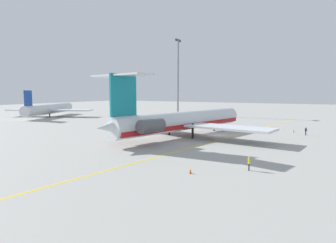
{
  "coord_description": "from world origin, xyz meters",
  "views": [
    {
      "loc": [
        -58.81,
        -21.31,
        9.46
      ],
      "look_at": [
        -4.91,
        9.41,
        2.92
      ],
      "focal_mm": 30.41,
      "sensor_mm": 36.0,
      "label": 1
    }
  ],
  "objects_px": {
    "airliner_mid_left": "(51,109)",
    "ground_crew_near_tail": "(306,130)",
    "ground_crew_starboard": "(187,119)",
    "safety_cone_wingtip": "(293,131)",
    "safety_cone_nose": "(190,171)",
    "safety_cone_tail": "(177,121)",
    "light_mast": "(178,75)",
    "main_jetliner": "(181,121)",
    "ground_crew_near_nose": "(163,120)",
    "ground_crew_portside": "(249,162)"
  },
  "relations": [
    {
      "from": "airliner_mid_left",
      "to": "ground_crew_near_tail",
      "type": "distance_m",
      "value": 88.48
    },
    {
      "from": "ground_crew_near_tail",
      "to": "ground_crew_starboard",
      "type": "height_order",
      "value": "ground_crew_near_tail"
    },
    {
      "from": "safety_cone_wingtip",
      "to": "safety_cone_nose",
      "type": "bearing_deg",
      "value": 171.22
    },
    {
      "from": "safety_cone_wingtip",
      "to": "safety_cone_tail",
      "type": "distance_m",
      "value": 35.72
    },
    {
      "from": "airliner_mid_left",
      "to": "light_mast",
      "type": "relative_size",
      "value": 1.06
    },
    {
      "from": "main_jetliner",
      "to": "safety_cone_tail",
      "type": "distance_m",
      "value": 30.93
    },
    {
      "from": "ground_crew_near_nose",
      "to": "safety_cone_wingtip",
      "type": "height_order",
      "value": "ground_crew_near_nose"
    },
    {
      "from": "ground_crew_near_tail",
      "to": "light_mast",
      "type": "bearing_deg",
      "value": 54.69
    },
    {
      "from": "main_jetliner",
      "to": "ground_crew_near_tail",
      "type": "bearing_deg",
      "value": -43.35
    },
    {
      "from": "ground_crew_near_nose",
      "to": "safety_cone_nose",
      "type": "height_order",
      "value": "ground_crew_near_nose"
    },
    {
      "from": "ground_crew_near_tail",
      "to": "light_mast",
      "type": "height_order",
      "value": "light_mast"
    },
    {
      "from": "main_jetliner",
      "to": "safety_cone_nose",
      "type": "relative_size",
      "value": 76.99
    },
    {
      "from": "safety_cone_nose",
      "to": "safety_cone_tail",
      "type": "height_order",
      "value": "same"
    },
    {
      "from": "main_jetliner",
      "to": "safety_cone_nose",
      "type": "xyz_separation_m",
      "value": [
        -23.53,
        -13.31,
        -3.12
      ]
    },
    {
      "from": "ground_crew_near_nose",
      "to": "ground_crew_starboard",
      "type": "relative_size",
      "value": 0.95
    },
    {
      "from": "airliner_mid_left",
      "to": "ground_crew_starboard",
      "type": "height_order",
      "value": "airliner_mid_left"
    },
    {
      "from": "safety_cone_nose",
      "to": "ground_crew_portside",
      "type": "bearing_deg",
      "value": -50.07
    },
    {
      "from": "main_jetliner",
      "to": "airliner_mid_left",
      "type": "relative_size",
      "value": 1.33
    },
    {
      "from": "airliner_mid_left",
      "to": "ground_crew_portside",
      "type": "relative_size",
      "value": 18.53
    },
    {
      "from": "ground_crew_near_nose",
      "to": "ground_crew_starboard",
      "type": "height_order",
      "value": "ground_crew_starboard"
    },
    {
      "from": "ground_crew_portside",
      "to": "safety_cone_wingtip",
      "type": "xyz_separation_m",
      "value": [
        37.77,
        -0.97,
        -0.81
      ]
    },
    {
      "from": "ground_crew_near_tail",
      "to": "safety_cone_nose",
      "type": "relative_size",
      "value": 3.22
    },
    {
      "from": "ground_crew_starboard",
      "to": "safety_cone_nose",
      "type": "height_order",
      "value": "ground_crew_starboard"
    },
    {
      "from": "ground_crew_near_nose",
      "to": "safety_cone_wingtip",
      "type": "bearing_deg",
      "value": -143.36
    },
    {
      "from": "safety_cone_nose",
      "to": "light_mast",
      "type": "height_order",
      "value": "light_mast"
    },
    {
      "from": "airliner_mid_left",
      "to": "safety_cone_nose",
      "type": "height_order",
      "value": "airliner_mid_left"
    },
    {
      "from": "ground_crew_starboard",
      "to": "light_mast",
      "type": "bearing_deg",
      "value": -65.67
    },
    {
      "from": "safety_cone_nose",
      "to": "safety_cone_wingtip",
      "type": "bearing_deg",
      "value": -8.78
    },
    {
      "from": "ground_crew_near_nose",
      "to": "ground_crew_near_tail",
      "type": "xyz_separation_m",
      "value": [
        -4.45,
        -38.6,
        0.07
      ]
    },
    {
      "from": "ground_crew_portside",
      "to": "ground_crew_starboard",
      "type": "height_order",
      "value": "ground_crew_starboard"
    },
    {
      "from": "ground_crew_near_tail",
      "to": "ground_crew_starboard",
      "type": "xyz_separation_m",
      "value": [
        11.46,
        34.1,
        -0.01
      ]
    },
    {
      "from": "airliner_mid_left",
      "to": "ground_crew_portside",
      "type": "bearing_deg",
      "value": -137.85
    },
    {
      "from": "airliner_mid_left",
      "to": "safety_cone_nose",
      "type": "relative_size",
      "value": 57.77
    },
    {
      "from": "main_jetliner",
      "to": "ground_crew_near_nose",
      "type": "bearing_deg",
      "value": 51.65
    },
    {
      "from": "ground_crew_portside",
      "to": "safety_cone_tail",
      "type": "height_order",
      "value": "ground_crew_portside"
    },
    {
      "from": "ground_crew_portside",
      "to": "light_mast",
      "type": "relative_size",
      "value": 0.06
    },
    {
      "from": "safety_cone_wingtip",
      "to": "light_mast",
      "type": "distance_m",
      "value": 57.98
    },
    {
      "from": "safety_cone_tail",
      "to": "light_mast",
      "type": "relative_size",
      "value": 0.02
    },
    {
      "from": "ground_crew_starboard",
      "to": "ground_crew_near_nose",
      "type": "bearing_deg",
      "value": 47.72
    },
    {
      "from": "airliner_mid_left",
      "to": "ground_crew_near_nose",
      "type": "xyz_separation_m",
      "value": [
        0.49,
        -49.77,
        -1.85
      ]
    },
    {
      "from": "airliner_mid_left",
      "to": "ground_crew_portside",
      "type": "distance_m",
      "value": 92.73
    },
    {
      "from": "ground_crew_portside",
      "to": "safety_cone_wingtip",
      "type": "relative_size",
      "value": 3.12
    },
    {
      "from": "ground_crew_near_nose",
      "to": "safety_cone_tail",
      "type": "bearing_deg",
      "value": -59.44
    },
    {
      "from": "ground_crew_near_nose",
      "to": "safety_cone_tail",
      "type": "height_order",
      "value": "ground_crew_near_nose"
    },
    {
      "from": "safety_cone_tail",
      "to": "light_mast",
      "type": "bearing_deg",
      "value": 27.42
    },
    {
      "from": "ground_crew_starboard",
      "to": "safety_cone_nose",
      "type": "xyz_separation_m",
      "value": [
        -50.24,
        -24.67,
        -0.83
      ]
    },
    {
      "from": "safety_cone_tail",
      "to": "ground_crew_starboard",
      "type": "bearing_deg",
      "value": -93.18
    },
    {
      "from": "ground_crew_near_tail",
      "to": "ground_crew_starboard",
      "type": "bearing_deg",
      "value": 70.87
    },
    {
      "from": "airliner_mid_left",
      "to": "safety_cone_wingtip",
      "type": "bearing_deg",
      "value": -113.8
    },
    {
      "from": "ground_crew_near_tail",
      "to": "safety_cone_tail",
      "type": "relative_size",
      "value": 3.22
    }
  ]
}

